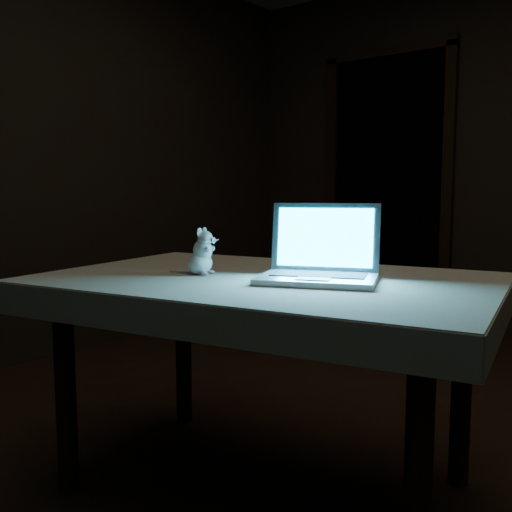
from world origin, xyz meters
The scene contains 7 objects.
floor centered at (0.00, 0.00, 0.00)m, with size 5.00×5.00×0.00m, color black.
left_wall centered at (-2.25, 0.00, 1.30)m, with size 0.04×5.00×2.60m, color black.
doorway centered at (-1.10, 2.50, 1.06)m, with size 1.06×0.36×2.13m, color black, non-canonical shape.
table centered at (-0.26, -0.24, 0.36)m, with size 1.35×0.87×0.72m, color black, non-canonical shape.
tablecloth centered at (-0.34, -0.30, 0.68)m, with size 1.45×0.97×0.10m, color beige, non-canonical shape.
laptop centered at (-0.07, -0.24, 0.85)m, with size 0.36×0.31×0.24m, color #AAAAAF, non-canonical shape.
plush_mouse centered at (-0.47, -0.34, 0.81)m, with size 0.11×0.11×0.16m, color silver, non-canonical shape.
Camera 1 is at (0.84, -1.73, 1.01)m, focal length 40.00 mm.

